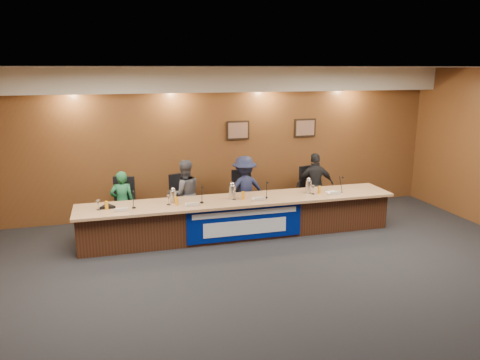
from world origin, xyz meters
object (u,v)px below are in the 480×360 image
at_px(dais_body, 239,218).
at_px(banner, 245,223).
at_px(office_chair_a, 123,208).
at_px(carafe_left, 173,197).
at_px(office_chair_c, 243,199).
at_px(office_chair_b, 184,204).
at_px(office_chair_d, 313,194).
at_px(panelist_a, 122,202).
at_px(carafe_right, 308,187).
at_px(panelist_d, 315,185).
at_px(carafe_mid, 232,192).
at_px(panelist_b, 185,194).
at_px(panelist_c, 244,190).
at_px(speakerphone, 108,207).

relative_size(dais_body, banner, 2.73).
height_order(office_chair_a, carafe_left, carafe_left).
height_order(banner, office_chair_c, banner).
relative_size(office_chair_b, office_chair_d, 1.00).
relative_size(panelist_a, carafe_right, 4.77).
bearing_deg(panelist_d, banner, 40.37).
bearing_deg(panelist_d, panelist_a, 9.56).
height_order(panelist_d, carafe_right, panelist_d).
height_order(panelist_d, carafe_mid, panelist_d).
bearing_deg(carafe_right, panelist_a, 168.16).
bearing_deg(carafe_mid, panelist_b, 137.51).
bearing_deg(panelist_c, carafe_right, 138.56).
bearing_deg(panelist_d, office_chair_a, 8.16).
height_order(banner, office_chair_b, banner).
bearing_deg(office_chair_c, panelist_c, -83.61).
distance_m(dais_body, office_chair_a, 2.33).
height_order(panelist_b, panelist_c, panelist_c).
height_order(office_chair_a, speakerphone, speakerphone).
height_order(carafe_left, carafe_right, carafe_right).
relative_size(dais_body, speakerphone, 18.75).
bearing_deg(office_chair_b, office_chair_d, -19.79).
relative_size(panelist_c, panelist_d, 1.01).
relative_size(panelist_a, panelist_c, 0.88).
height_order(panelist_b, carafe_left, panelist_b).
distance_m(dais_body, office_chair_b, 1.26).
xyz_separation_m(panelist_c, carafe_left, (-1.57, -0.70, 0.15)).
bearing_deg(panelist_b, speakerphone, 19.71).
bearing_deg(speakerphone, office_chair_a, 71.69).
bearing_deg(office_chair_c, panelist_a, -171.30).
distance_m(panelist_b, speakerphone, 1.66).
bearing_deg(carafe_right, carafe_left, 178.81).
bearing_deg(carafe_mid, carafe_left, 178.12).
relative_size(banner, speakerphone, 6.88).
bearing_deg(office_chair_c, carafe_left, -146.72).
bearing_deg(office_chair_c, panelist_d, 2.83).
height_order(dais_body, banner, banner).
height_order(panelist_c, office_chair_a, panelist_c).
bearing_deg(panelist_a, carafe_left, 140.65).
bearing_deg(office_chair_b, carafe_left, -131.57).
bearing_deg(carafe_left, panelist_a, 142.48).
bearing_deg(carafe_left, dais_body, -1.30).
relative_size(panelist_a, office_chair_a, 2.62).
bearing_deg(carafe_left, office_chair_d, 14.10).
relative_size(banner, panelist_d, 1.56).
xyz_separation_m(office_chair_b, office_chair_d, (2.86, 0.00, 0.00)).
bearing_deg(office_chair_a, speakerphone, -92.99).
height_order(panelist_b, carafe_mid, panelist_b).
height_order(banner, office_chair_a, banner).
distance_m(office_chair_c, office_chair_d, 1.61).
distance_m(office_chair_b, office_chair_d, 2.86).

